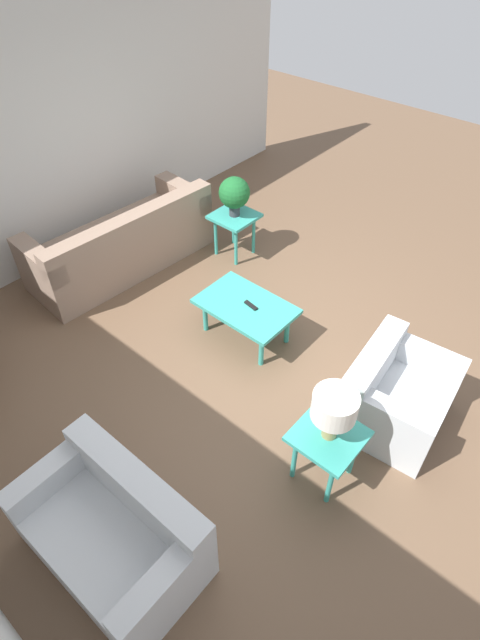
{
  "coord_description": "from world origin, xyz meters",
  "views": [
    {
      "loc": [
        -1.97,
        2.78,
        3.65
      ],
      "look_at": [
        0.19,
        0.29,
        0.55
      ],
      "focal_mm": 28.0,
      "sensor_mm": 36.0,
      "label": 1
    }
  ],
  "objects_px": {
    "side_table_lamp": "(327,442)",
    "sofa": "(123,244)",
    "loveseat": "(116,531)",
    "side_table_plant": "(235,222)",
    "potted_plant": "(234,193)",
    "table_lamp": "(334,408)",
    "coffee_table": "(246,308)",
    "armchair": "(394,396)"
  },
  "relations": [
    {
      "from": "armchair",
      "to": "table_lamp",
      "type": "relative_size",
      "value": 2.21
    },
    {
      "from": "armchair",
      "to": "side_table_lamp",
      "type": "bearing_deg",
      "value": 165.18
    },
    {
      "from": "potted_plant",
      "to": "table_lamp",
      "type": "bearing_deg",
      "value": 144.21
    },
    {
      "from": "armchair",
      "to": "loveseat",
      "type": "height_order",
      "value": "same"
    },
    {
      "from": "potted_plant",
      "to": "armchair",
      "type": "bearing_deg",
      "value": 160.05
    },
    {
      "from": "table_lamp",
      "to": "armchair",
      "type": "bearing_deg",
      "value": -98.87
    },
    {
      "from": "sofa",
      "to": "table_lamp",
      "type": "height_order",
      "value": "table_lamp"
    },
    {
      "from": "loveseat",
      "to": "coffee_table",
      "type": "relative_size",
      "value": 1.36
    },
    {
      "from": "side_table_lamp",
      "to": "loveseat",
      "type": "bearing_deg",
      "value": 62.68
    },
    {
      "from": "armchair",
      "to": "side_table_lamp",
      "type": "relative_size",
      "value": 1.81
    },
    {
      "from": "sofa",
      "to": "side_table_plant",
      "type": "bearing_deg",
      "value": 146.23
    },
    {
      "from": "coffee_table",
      "to": "side_table_plant",
      "type": "relative_size",
      "value": 1.74
    },
    {
      "from": "sofa",
      "to": "coffee_table",
      "type": "distance_m",
      "value": 1.86
    },
    {
      "from": "sofa",
      "to": "potted_plant",
      "type": "relative_size",
      "value": 4.72
    },
    {
      "from": "side_table_lamp",
      "to": "table_lamp",
      "type": "distance_m",
      "value": 0.41
    },
    {
      "from": "loveseat",
      "to": "sofa",
      "type": "bearing_deg",
      "value": 139.08
    },
    {
      "from": "loveseat",
      "to": "side_table_lamp",
      "type": "distance_m",
      "value": 1.62
    },
    {
      "from": "loveseat",
      "to": "side_table_plant",
      "type": "xyz_separation_m",
      "value": [
        1.78,
        -3.25,
        0.17
      ]
    },
    {
      "from": "coffee_table",
      "to": "side_table_plant",
      "type": "distance_m",
      "value": 1.46
    },
    {
      "from": "sofa",
      "to": "side_table_plant",
      "type": "xyz_separation_m",
      "value": [
        -0.81,
        -1.05,
        0.14
      ]
    },
    {
      "from": "side_table_plant",
      "to": "side_table_lamp",
      "type": "height_order",
      "value": "same"
    },
    {
      "from": "side_table_lamp",
      "to": "sofa",
      "type": "bearing_deg",
      "value": -12.93
    },
    {
      "from": "sofa",
      "to": "armchair",
      "type": "bearing_deg",
      "value": 95.26
    },
    {
      "from": "sofa",
      "to": "coffee_table",
      "type": "xyz_separation_m",
      "value": [
        -1.85,
        -0.04,
        0.06
      ]
    },
    {
      "from": "sofa",
      "to": "table_lamp",
      "type": "xyz_separation_m",
      "value": [
        -3.33,
        0.77,
        0.55
      ]
    },
    {
      "from": "loveseat",
      "to": "table_lamp",
      "type": "relative_size",
      "value": 2.89
    },
    {
      "from": "sofa",
      "to": "loveseat",
      "type": "bearing_deg",
      "value": 53.53
    },
    {
      "from": "sofa",
      "to": "armchair",
      "type": "height_order",
      "value": "sofa"
    },
    {
      "from": "armchair",
      "to": "loveseat",
      "type": "bearing_deg",
      "value": 153.16
    },
    {
      "from": "loveseat",
      "to": "side_table_plant",
      "type": "relative_size",
      "value": 2.36
    },
    {
      "from": "coffee_table",
      "to": "potted_plant",
      "type": "bearing_deg",
      "value": -44.25
    },
    {
      "from": "armchair",
      "to": "table_lamp",
      "type": "height_order",
      "value": "table_lamp"
    },
    {
      "from": "loveseat",
      "to": "potted_plant",
      "type": "bearing_deg",
      "value": 118.09
    },
    {
      "from": "loveseat",
      "to": "potted_plant",
      "type": "xyz_separation_m",
      "value": [
        1.78,
        -3.25,
        0.54
      ]
    },
    {
      "from": "coffee_table",
      "to": "table_lamp",
      "type": "distance_m",
      "value": 1.75
    },
    {
      "from": "side_table_plant",
      "to": "potted_plant",
      "type": "height_order",
      "value": "potted_plant"
    },
    {
      "from": "armchair",
      "to": "coffee_table",
      "type": "distance_m",
      "value": 1.62
    },
    {
      "from": "coffee_table",
      "to": "table_lamp",
      "type": "bearing_deg",
      "value": 151.53
    },
    {
      "from": "armchair",
      "to": "potted_plant",
      "type": "relative_size",
      "value": 2.09
    },
    {
      "from": "table_lamp",
      "to": "side_table_plant",
      "type": "bearing_deg",
      "value": -35.79
    },
    {
      "from": "sofa",
      "to": "side_table_lamp",
      "type": "distance_m",
      "value": 3.42
    },
    {
      "from": "sofa",
      "to": "side_table_lamp",
      "type": "relative_size",
      "value": 4.08
    }
  ]
}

